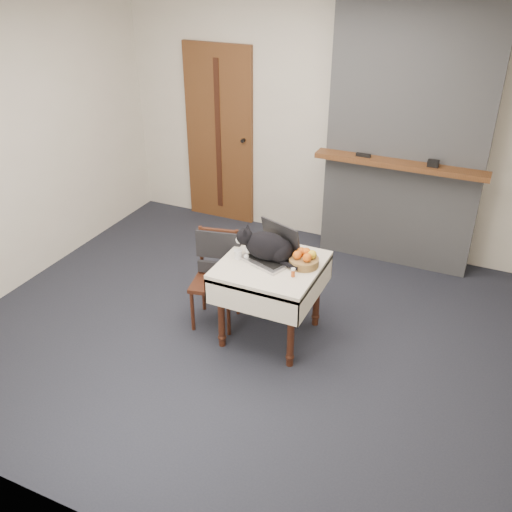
# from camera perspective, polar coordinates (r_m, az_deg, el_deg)

# --- Properties ---
(ground) EXTENTS (4.50, 4.50, 0.00)m
(ground) POSITION_cam_1_polar(r_m,az_deg,el_deg) (4.95, -1.70, -7.36)
(ground) COLOR black
(ground) RESTS_ON ground
(room_shell) EXTENTS (4.52, 4.01, 2.61)m
(room_shell) POSITION_cam_1_polar(r_m,az_deg,el_deg) (4.55, 0.61, 14.10)
(room_shell) COLOR beige
(room_shell) RESTS_ON ground
(door) EXTENTS (0.82, 0.10, 2.00)m
(door) POSITION_cam_1_polar(r_m,az_deg,el_deg) (6.58, -3.68, 11.91)
(door) COLOR brown
(door) RESTS_ON ground
(chimney) EXTENTS (1.62, 0.48, 2.60)m
(chimney) POSITION_cam_1_polar(r_m,az_deg,el_deg) (5.72, 14.91, 11.44)
(chimney) COLOR gray
(chimney) RESTS_ON ground
(side_table) EXTENTS (0.78, 0.78, 0.70)m
(side_table) POSITION_cam_1_polar(r_m,az_deg,el_deg) (4.57, 1.49, -1.93)
(side_table) COLOR #35180E
(side_table) RESTS_ON ground
(laptop) EXTENTS (0.48, 0.44, 0.29)m
(laptop) POSITION_cam_1_polar(r_m,az_deg,el_deg) (4.55, 1.68, 0.56)
(laptop) COLOR #B7B7BC
(laptop) RESTS_ON side_table
(cat) EXTENTS (0.57, 0.26, 0.27)m
(cat) POSITION_cam_1_polar(r_m,az_deg,el_deg) (4.50, 1.22, 0.92)
(cat) COLOR black
(cat) RESTS_ON side_table
(cream_jar) EXTENTS (0.06, 0.06, 0.07)m
(cream_jar) POSITION_cam_1_polar(r_m,az_deg,el_deg) (4.56, -1.80, 0.15)
(cream_jar) COLOR silver
(cream_jar) RESTS_ON side_table
(pill_bottle) EXTENTS (0.03, 0.03, 0.07)m
(pill_bottle) POSITION_cam_1_polar(r_m,az_deg,el_deg) (4.33, 3.73, -1.64)
(pill_bottle) COLOR #A94314
(pill_bottle) RESTS_ON side_table
(fruit_basket) EXTENTS (0.24, 0.24, 0.13)m
(fruit_basket) POSITION_cam_1_polar(r_m,az_deg,el_deg) (4.47, 4.84, -0.34)
(fruit_basket) COLOR olive
(fruit_basket) RESTS_ON side_table
(desk_clutter) EXTENTS (0.14, 0.09, 0.01)m
(desk_clutter) POSITION_cam_1_polar(r_m,az_deg,el_deg) (4.52, 3.81, -0.65)
(desk_clutter) COLOR black
(desk_clutter) RESTS_ON side_table
(chair) EXTENTS (0.45, 0.44, 0.84)m
(chair) POSITION_cam_1_polar(r_m,az_deg,el_deg) (4.84, -3.92, -0.80)
(chair) COLOR #35180E
(chair) RESTS_ON ground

